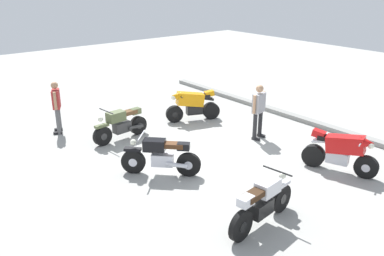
{
  "coord_description": "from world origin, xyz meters",
  "views": [
    {
      "loc": [
        8.23,
        -7.02,
        4.9
      ],
      "look_at": [
        -0.33,
        -0.13,
        0.75
      ],
      "focal_mm": 38.23,
      "sensor_mm": 36.0,
      "label": 1
    }
  ],
  "objects_px": {
    "motorcycle_olive_vintage": "(121,125)",
    "motorcycle_orange_sportbike": "(193,104)",
    "person_in_gray_shirt": "(259,108)",
    "motorcycle_silver_cruiser": "(262,203)",
    "person_in_red_shirt": "(57,104)",
    "motorcycle_black_cruiser": "(161,156)",
    "motorcycle_red_sportbike": "(341,151)"
  },
  "relations": [
    {
      "from": "motorcycle_olive_vintage",
      "to": "motorcycle_orange_sportbike",
      "type": "height_order",
      "value": "motorcycle_orange_sportbike"
    },
    {
      "from": "motorcycle_olive_vintage",
      "to": "person_in_gray_shirt",
      "type": "height_order",
      "value": "person_in_gray_shirt"
    },
    {
      "from": "person_in_gray_shirt",
      "to": "motorcycle_silver_cruiser",
      "type": "bearing_deg",
      "value": -60.5
    },
    {
      "from": "motorcycle_silver_cruiser",
      "to": "person_in_red_shirt",
      "type": "relative_size",
      "value": 1.22
    },
    {
      "from": "motorcycle_orange_sportbike",
      "to": "person_in_gray_shirt",
      "type": "bearing_deg",
      "value": 124.68
    },
    {
      "from": "motorcycle_black_cruiser",
      "to": "motorcycle_silver_cruiser",
      "type": "xyz_separation_m",
      "value": [
        3.18,
        0.3,
        0.0
      ]
    },
    {
      "from": "motorcycle_black_cruiser",
      "to": "person_in_red_shirt",
      "type": "xyz_separation_m",
      "value": [
        -4.6,
        -0.88,
        0.46
      ]
    },
    {
      "from": "motorcycle_olive_vintage",
      "to": "motorcycle_red_sportbike",
      "type": "relative_size",
      "value": 1.03
    },
    {
      "from": "motorcycle_red_sportbike",
      "to": "motorcycle_silver_cruiser",
      "type": "relative_size",
      "value": 0.91
    },
    {
      "from": "motorcycle_orange_sportbike",
      "to": "person_in_gray_shirt",
      "type": "relative_size",
      "value": 1.08
    },
    {
      "from": "motorcycle_olive_vintage",
      "to": "motorcycle_silver_cruiser",
      "type": "height_order",
      "value": "motorcycle_silver_cruiser"
    },
    {
      "from": "motorcycle_black_cruiser",
      "to": "person_in_red_shirt",
      "type": "bearing_deg",
      "value": -33.54
    },
    {
      "from": "motorcycle_olive_vintage",
      "to": "person_in_gray_shirt",
      "type": "relative_size",
      "value": 1.13
    },
    {
      "from": "motorcycle_silver_cruiser",
      "to": "motorcycle_red_sportbike",
      "type": "bearing_deg",
      "value": -1.49
    },
    {
      "from": "motorcycle_olive_vintage",
      "to": "motorcycle_red_sportbike",
      "type": "xyz_separation_m",
      "value": [
        5.58,
        3.33,
        0.11
      ]
    },
    {
      "from": "motorcycle_orange_sportbike",
      "to": "motorcycle_black_cruiser",
      "type": "xyz_separation_m",
      "value": [
        2.76,
        -3.27,
        -0.07
      ]
    },
    {
      "from": "motorcycle_silver_cruiser",
      "to": "person_in_gray_shirt",
      "type": "distance_m",
      "value": 4.89
    },
    {
      "from": "motorcycle_olive_vintage",
      "to": "motorcycle_black_cruiser",
      "type": "distance_m",
      "value": 2.81
    },
    {
      "from": "person_in_red_shirt",
      "to": "person_in_gray_shirt",
      "type": "bearing_deg",
      "value": 163.2
    },
    {
      "from": "motorcycle_olive_vintage",
      "to": "motorcycle_black_cruiser",
      "type": "bearing_deg",
      "value": 75.76
    },
    {
      "from": "motorcycle_red_sportbike",
      "to": "motorcycle_black_cruiser",
      "type": "bearing_deg",
      "value": -146.12
    },
    {
      "from": "motorcycle_orange_sportbike",
      "to": "person_in_gray_shirt",
      "type": "distance_m",
      "value": 2.68
    },
    {
      "from": "motorcycle_orange_sportbike",
      "to": "person_in_gray_shirt",
      "type": "height_order",
      "value": "person_in_gray_shirt"
    },
    {
      "from": "motorcycle_olive_vintage",
      "to": "motorcycle_black_cruiser",
      "type": "height_order",
      "value": "motorcycle_black_cruiser"
    },
    {
      "from": "motorcycle_red_sportbike",
      "to": "motorcycle_black_cruiser",
      "type": "xyz_separation_m",
      "value": [
        -2.8,
        -3.74,
        -0.07
      ]
    },
    {
      "from": "motorcycle_black_cruiser",
      "to": "person_in_gray_shirt",
      "type": "relative_size",
      "value": 0.91
    },
    {
      "from": "motorcycle_red_sportbike",
      "to": "person_in_gray_shirt",
      "type": "bearing_deg",
      "value": 159.18
    },
    {
      "from": "motorcycle_black_cruiser",
      "to": "person_in_red_shirt",
      "type": "distance_m",
      "value": 4.7
    },
    {
      "from": "motorcycle_black_cruiser",
      "to": "motorcycle_orange_sportbike",
      "type": "bearing_deg",
      "value": -94.28
    },
    {
      "from": "motorcycle_red_sportbike",
      "to": "motorcycle_orange_sportbike",
      "type": "xyz_separation_m",
      "value": [
        -5.56,
        -0.47,
        0.0
      ]
    },
    {
      "from": "motorcycle_silver_cruiser",
      "to": "person_in_gray_shirt",
      "type": "bearing_deg",
      "value": 35.82
    },
    {
      "from": "person_in_red_shirt",
      "to": "motorcycle_silver_cruiser",
      "type": "bearing_deg",
      "value": 125.11
    }
  ]
}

